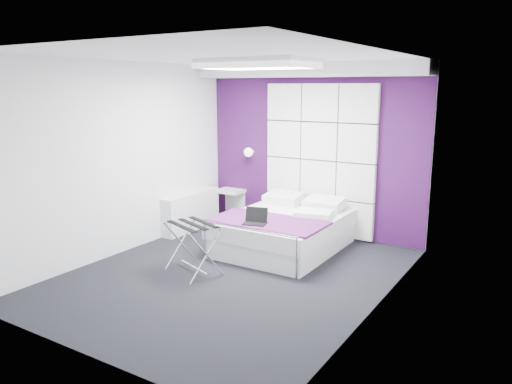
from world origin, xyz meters
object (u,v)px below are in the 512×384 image
at_px(radiator, 191,211).
at_px(nightstand, 230,191).
at_px(wall_lamp, 250,152).
at_px(laptop, 256,220).
at_px(luggage_rack, 194,248).
at_px(bed, 284,230).

distance_m(radiator, nightstand, 0.81).
height_order(wall_lamp, radiator, wall_lamp).
distance_m(wall_lamp, nightstand, 0.78).
bearing_deg(nightstand, radiator, -110.69).
relative_size(nightstand, laptop, 1.49).
bearing_deg(laptop, radiator, 142.23).
relative_size(wall_lamp, radiator, 0.12).
xyz_separation_m(wall_lamp, luggage_rack, (0.60, -2.24, -0.91)).
bearing_deg(laptop, nightstand, 120.00).
height_order(bed, laptop, laptop).
height_order(wall_lamp, nightstand, wall_lamp).
relative_size(wall_lamp, luggage_rack, 0.24).
distance_m(luggage_rack, laptop, 0.91).
xyz_separation_m(radiator, laptop, (1.69, -0.73, 0.27)).
bearing_deg(nightstand, wall_lamp, 6.20).
bearing_deg(radiator, laptop, -23.38).
xyz_separation_m(wall_lamp, laptop, (1.05, -1.49, -0.65)).
xyz_separation_m(radiator, nightstand, (0.27, 0.72, 0.24)).
relative_size(wall_lamp, laptop, 0.51).
distance_m(bed, luggage_rack, 1.48).
height_order(wall_lamp, bed, wall_lamp).
distance_m(nightstand, laptop, 2.03).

